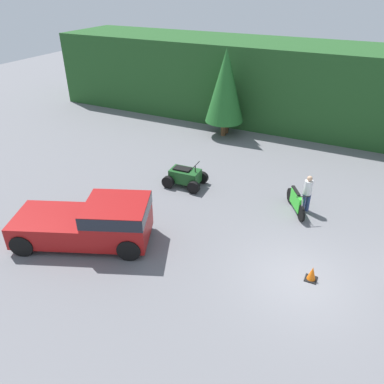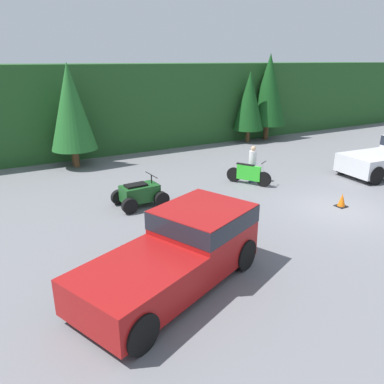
{
  "view_description": "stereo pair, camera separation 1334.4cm",
  "coord_description": "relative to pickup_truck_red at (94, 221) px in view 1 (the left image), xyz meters",
  "views": [
    {
      "loc": [
        0.99,
        -10.41,
        9.26
      ],
      "look_at": [
        -5.32,
        2.41,
        0.95
      ],
      "focal_mm": 35.0,
      "sensor_mm": 36.0,
      "label": 1
    },
    {
      "loc": [
        -11.78,
        -9.07,
        5.63
      ],
      "look_at": [
        -5.32,
        2.41,
        0.95
      ],
      "focal_mm": 35.0,
      "sensor_mm": 36.0,
      "label": 2
    }
  ],
  "objects": [
    {
      "name": "tree_left",
      "position": [
        0.22,
        12.88,
        2.28
      ],
      "size": [
        2.43,
        2.43,
        5.53
      ],
      "color": "brown",
      "rests_on": "ground_plane"
    },
    {
      "name": "dirt_bike",
      "position": [
        6.61,
        5.72,
        -0.47
      ],
      "size": [
        1.24,
        1.96,
        1.19
      ],
      "rotation": [
        0.0,
        0.0,
        -1.03
      ],
      "color": "black",
      "rests_on": "ground_plane"
    },
    {
      "name": "rider_person",
      "position": [
        6.99,
        5.95,
        -0.01
      ],
      "size": [
        0.49,
        0.49,
        1.76
      ],
      "rotation": [
        0.0,
        0.0,
        -1.11
      ],
      "color": "navy",
      "rests_on": "ground_plane"
    },
    {
      "name": "ground_plane",
      "position": [
        7.72,
        1.32,
        -0.97
      ],
      "size": [
        80.0,
        80.0,
        0.0
      ],
      "primitive_type": "plane",
      "color": "slate"
    },
    {
      "name": "hillside_backdrop",
      "position": [
        7.72,
        17.32,
        1.72
      ],
      "size": [
        44.0,
        6.0,
        5.37
      ],
      "color": "#235123",
      "rests_on": "ground_plane"
    },
    {
      "name": "pickup_truck_red",
      "position": [
        0.0,
        0.0,
        0.0
      ],
      "size": [
        5.68,
        4.02,
        1.81
      ],
      "rotation": [
        0.0,
        0.0,
        0.39
      ],
      "color": "maroon",
      "rests_on": "ground_plane"
    },
    {
      "name": "tree_mid_left",
      "position": [
        0.24,
        13.39,
        1.89
      ],
      "size": [
        2.14,
        2.14,
        4.86
      ],
      "color": "brown",
      "rests_on": "ground_plane"
    },
    {
      "name": "traffic_cone",
      "position": [
        8.13,
        1.56,
        -0.71
      ],
      "size": [
        0.42,
        0.42,
        0.55
      ],
      "color": "black",
      "rests_on": "ground_plane"
    },
    {
      "name": "quad_atv",
      "position": [
        1.07,
        5.67,
        -0.48
      ],
      "size": [
        2.07,
        1.44,
        1.23
      ],
      "rotation": [
        0.0,
        0.0,
        0.05
      ],
      "color": "black",
      "rests_on": "ground_plane"
    }
  ]
}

